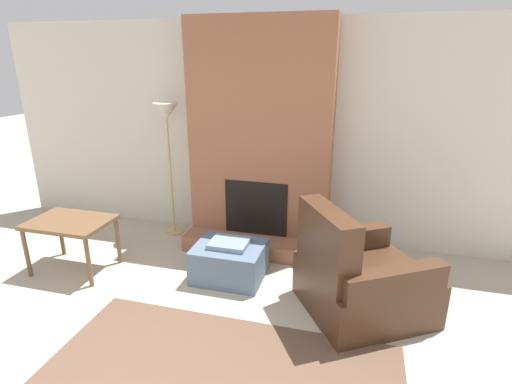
% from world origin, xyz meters
% --- Properties ---
extents(wall_back, '(6.97, 0.06, 2.60)m').
position_xyz_m(wall_back, '(0.00, 3.32, 1.30)').
color(wall_back, beige).
rests_on(wall_back, ground_plane).
extents(fireplace, '(1.63, 0.74, 2.60)m').
position_xyz_m(fireplace, '(0.00, 3.07, 1.23)').
color(fireplace, '#935B42').
rests_on(fireplace, ground_plane).
extents(ottoman, '(0.70, 0.58, 0.41)m').
position_xyz_m(ottoman, '(-0.08, 2.16, 0.19)').
color(ottoman, slate).
rests_on(ottoman, ground_plane).
extents(armchair, '(1.34, 1.33, 1.01)m').
position_xyz_m(armchair, '(1.19, 1.90, 0.30)').
color(armchair, '#422819').
rests_on(armchair, ground_plane).
extents(side_table, '(0.82, 0.58, 0.57)m').
position_xyz_m(side_table, '(-1.74, 1.88, 0.50)').
color(side_table, brown).
rests_on(side_table, ground_plane).
extents(floor_lamp_left, '(0.30, 0.30, 1.66)m').
position_xyz_m(floor_lamp_left, '(-1.14, 3.03, 1.43)').
color(floor_lamp_left, tan).
rests_on(floor_lamp_left, ground_plane).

